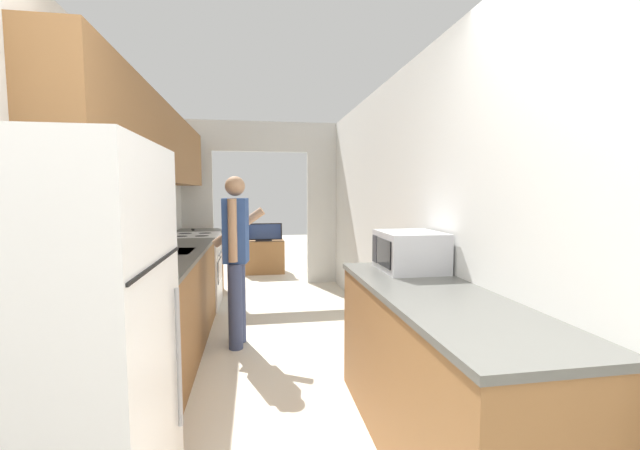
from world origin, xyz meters
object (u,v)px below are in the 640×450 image
microwave (410,251)px  television (263,232)px  person (236,256)px  range_oven (194,270)px  refrigerator (62,359)px  tv_cabinet (264,257)px  knife (194,229)px

microwave → television: 4.52m
person → microwave: (1.22, -1.16, 0.20)m
television → person: bearing=-95.6°
range_oven → microwave: bearing=-54.6°
refrigerator → television: size_ratio=2.51×
television → range_oven: bearing=-115.9°
range_oven → microwave: 3.18m
tv_cabinet → knife: knife is taller
tv_cabinet → refrigerator: bearing=-99.1°
range_oven → microwave: (1.81, -2.55, 0.58)m
person → television: (0.32, 3.25, -0.12)m
tv_cabinet → knife: (-0.99, -1.29, 0.63)m
range_oven → knife: range_oven is taller
television → refrigerator: bearing=-99.2°
knife → television: bearing=33.2°
tv_cabinet → range_oven: bearing=-115.4°
refrigerator → knife: size_ratio=5.30×
refrigerator → range_oven: (-0.04, 3.48, -0.36)m
range_oven → knife: 0.78m
range_oven → television: (0.91, 1.87, 0.27)m
refrigerator → microwave: (1.76, 0.94, 0.23)m
microwave → refrigerator: bearing=-152.0°
microwave → range_oven: bearing=125.4°
knife → microwave: bearing=-77.4°
range_oven → person: size_ratio=0.66×
person → tv_cabinet: person is taller
television → knife: (-0.99, -1.25, 0.19)m
refrigerator → tv_cabinet: 5.49m
range_oven → tv_cabinet: bearing=64.6°
knife → person: bearing=-89.6°
refrigerator → person: 2.17m
knife → range_oven: bearing=-100.3°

